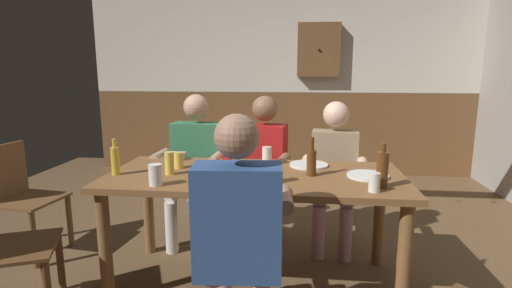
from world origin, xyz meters
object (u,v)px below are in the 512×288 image
dining_table (255,189)px  pint_glass_4 (273,172)px  chair_empty_far_end (20,196)px  pint_glass_2 (267,156)px  table_candle (216,183)px  bottle_1 (382,169)px  bottle_2 (312,161)px  pint_glass_0 (169,163)px  person_1 (263,164)px  pint_glass_3 (179,160)px  pint_glass_1 (374,182)px  wall_dart_cabinet (319,50)px  person_3 (239,225)px  person_0 (195,162)px  person_2 (334,168)px  condiment_caddy (176,156)px  pint_glass_5 (155,175)px  plate_0 (309,165)px  bottle_0 (115,160)px  plate_1 (368,176)px

dining_table → pint_glass_4: pint_glass_4 is taller
chair_empty_far_end → pint_glass_2: size_ratio=6.71×
table_candle → pint_glass_4: 0.36m
bottle_1 → pint_glass_2: 0.86m
bottle_2 → pint_glass_0: bearing=-175.3°
person_1 → pint_glass_3: person_1 is taller
person_1 → pint_glass_1: 1.22m
table_candle → wall_dart_cabinet: bearing=77.8°
bottle_1 → wall_dart_cabinet: size_ratio=0.38×
person_3 → bottle_1: person_3 is taller
person_3 → table_candle: (-0.17, 0.29, 0.13)m
bottle_2 → pint_glass_2: bottle_2 is taller
person_0 → pint_glass_4: bearing=132.9°
pint_glass_2 → pint_glass_0: bearing=-150.8°
person_1 → pint_glass_0: size_ratio=8.19×
table_candle → person_3: bearing=-58.8°
person_2 → pint_glass_1: size_ratio=10.94×
table_candle → pint_glass_0: size_ratio=0.53×
pint_glass_4 → person_3: bearing=-106.6°
person_1 → person_2: person_1 is taller
condiment_caddy → pint_glass_5: size_ratio=1.09×
pint_glass_2 → pint_glass_3: size_ratio=1.17×
plate_0 → person_2: bearing=61.4°
bottle_0 → pint_glass_5: (0.35, -0.20, -0.03)m
bottle_0 → pint_glass_2: (0.96, 0.38, -0.03)m
bottle_2 → pint_glass_0: (-0.92, -0.08, -0.02)m
pint_glass_5 → dining_table: bearing=30.3°
person_2 → wall_dart_cabinet: wall_dart_cabinet is taller
bottle_1 → pint_glass_0: (-1.32, 0.13, -0.03)m
pint_glass_0 → wall_dart_cabinet: bearing=70.1°
table_candle → bottle_2: bottle_2 is taller
bottle_0 → pint_glass_0: 0.35m
person_1 → pint_glass_0: (-0.54, -0.74, 0.17)m
person_2 → plate_1: size_ratio=4.55×
person_2 → chair_empty_far_end: bearing=15.0°
pint_glass_1 → pint_glass_5: pint_glass_5 is taller
dining_table → pint_glass_3: (-0.54, 0.09, 0.16)m
person_3 → dining_table: bearing=84.7°
pint_glass_1 → pint_glass_2: 0.87m
pint_glass_4 → pint_glass_1: bearing=-11.4°
dining_table → pint_glass_0: 0.59m
person_0 → plate_0: (0.94, -0.40, 0.10)m
person_3 → plate_0: 0.99m
pint_glass_3 → person_3: bearing=-54.3°
plate_1 → pint_glass_3: (-1.27, 0.08, 0.05)m
chair_empty_far_end → dining_table: bearing=90.0°
pint_glass_4 → bottle_0: bearing=176.1°
condiment_caddy → pint_glass_4: 0.96m
table_candle → pint_glass_4: size_ratio=0.62×
pint_glass_2 → wall_dart_cabinet: bearing=80.0°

